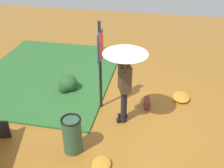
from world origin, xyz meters
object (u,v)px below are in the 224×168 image
(info_sign_post, at_px, (100,56))
(person_with_umbrella, at_px, (125,65))
(handbag, at_px, (147,103))
(trash_bin, at_px, (72,135))

(info_sign_post, bearing_deg, person_with_umbrella, 52.73)
(person_with_umbrella, bearing_deg, handbag, 144.91)
(handbag, distance_m, trash_bin, 2.33)
(info_sign_post, xyz_separation_m, handbag, (-0.21, 1.16, -1.32))
(info_sign_post, distance_m, trash_bin, 1.95)
(person_with_umbrella, height_order, trash_bin, person_with_umbrella)
(person_with_umbrella, distance_m, trash_bin, 1.84)
(info_sign_post, height_order, trash_bin, info_sign_post)
(handbag, relative_size, trash_bin, 0.44)
(person_with_umbrella, distance_m, handbag, 1.67)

